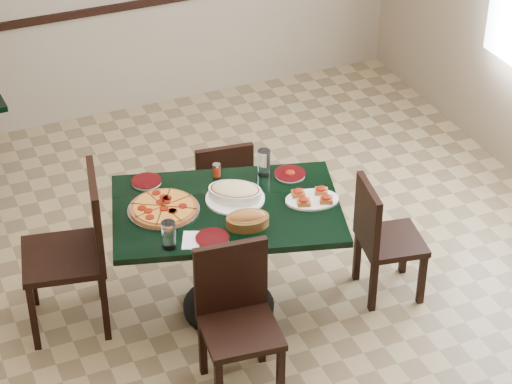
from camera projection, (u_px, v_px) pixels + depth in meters
name	position (u px, v px, depth m)	size (l,w,h in m)	color
floor	(235.00, 314.00, 6.08)	(5.50, 5.50, 0.00)	#927D54
room_shell	(275.00, 5.00, 7.08)	(5.50, 5.50, 5.50)	silver
main_table	(227.00, 233.00, 5.82)	(1.49, 1.16, 0.75)	black
chair_far	(221.00, 187.00, 6.45)	(0.41, 0.41, 0.79)	black
chair_near	(236.00, 312.00, 5.36)	(0.45, 0.45, 0.87)	black
chair_right	(381.00, 235.00, 6.02)	(0.43, 0.43, 0.80)	black
chair_left	(78.00, 243.00, 5.73)	(0.55, 0.55, 1.00)	black
pepperoni_pizza	(164.00, 208.00, 5.68)	(0.41, 0.41, 0.04)	#B7B6BD
lasagna_casserole	(235.00, 193.00, 5.76)	(0.37, 0.34, 0.09)	white
bread_basket	(248.00, 220.00, 5.54)	(0.27, 0.21, 0.10)	brown
bruschetta_platter	(312.00, 197.00, 5.76)	(0.36, 0.29, 0.05)	white
side_plate_near	(212.00, 238.00, 5.45)	(0.19, 0.19, 0.02)	white
side_plate_far_r	(290.00, 174.00, 5.99)	(0.19, 0.19, 0.03)	white
side_plate_far_l	(146.00, 181.00, 5.93)	(0.18, 0.18, 0.02)	white
napkin_setting	(198.00, 240.00, 5.45)	(0.22, 0.22, 0.01)	white
water_glass_a	(264.00, 163.00, 5.96)	(0.08, 0.08, 0.17)	silver
water_glass_b	(169.00, 235.00, 5.35)	(0.08, 0.08, 0.16)	silver
pepper_shaker	(217.00, 170.00, 5.97)	(0.05, 0.05, 0.08)	#AC3212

